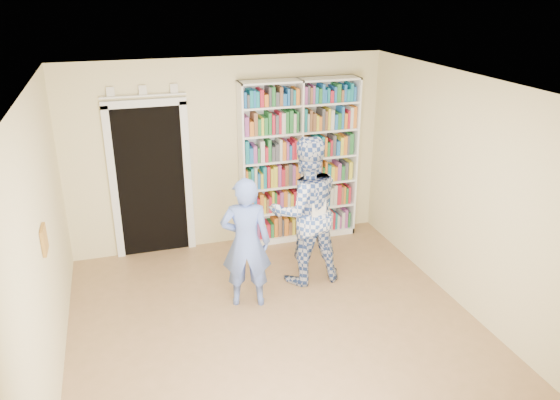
% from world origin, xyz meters
% --- Properties ---
extents(floor, '(5.00, 5.00, 0.00)m').
position_xyz_m(floor, '(0.00, 0.00, 0.00)').
color(floor, olive).
rests_on(floor, ground).
extents(ceiling, '(5.00, 5.00, 0.00)m').
position_xyz_m(ceiling, '(0.00, 0.00, 2.70)').
color(ceiling, white).
rests_on(ceiling, wall_back).
extents(wall_back, '(4.50, 0.00, 4.50)m').
position_xyz_m(wall_back, '(0.00, 2.50, 1.35)').
color(wall_back, beige).
rests_on(wall_back, floor).
extents(wall_left, '(0.00, 5.00, 5.00)m').
position_xyz_m(wall_left, '(-2.25, 0.00, 1.35)').
color(wall_left, beige).
rests_on(wall_left, floor).
extents(wall_right, '(0.00, 5.00, 5.00)m').
position_xyz_m(wall_right, '(2.25, 0.00, 1.35)').
color(wall_right, beige).
rests_on(wall_right, floor).
extents(bookshelf, '(1.73, 0.32, 2.38)m').
position_xyz_m(bookshelf, '(1.00, 2.34, 1.20)').
color(bookshelf, white).
rests_on(bookshelf, floor).
extents(doorway, '(1.10, 0.08, 2.43)m').
position_xyz_m(doorway, '(-1.10, 2.48, 1.18)').
color(doorway, black).
rests_on(doorway, floor).
extents(wall_art, '(0.03, 0.25, 0.25)m').
position_xyz_m(wall_art, '(-2.23, 0.20, 1.40)').
color(wall_art, brown).
rests_on(wall_art, wall_left).
extents(man_blue, '(0.66, 0.52, 1.60)m').
position_xyz_m(man_blue, '(-0.19, 0.77, 0.80)').
color(man_blue, '#5E7AD1').
rests_on(man_blue, floor).
extents(man_plaid, '(0.95, 0.75, 1.92)m').
position_xyz_m(man_plaid, '(0.66, 1.11, 0.96)').
color(man_plaid, '#304C93').
rests_on(man_plaid, floor).
extents(paper_sheet, '(0.21, 0.08, 0.30)m').
position_xyz_m(paper_sheet, '(0.74, 0.84, 1.02)').
color(paper_sheet, white).
rests_on(paper_sheet, man_plaid).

